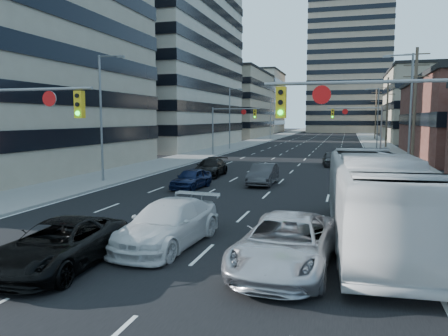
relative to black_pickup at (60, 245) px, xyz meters
name	(u,v)px	position (x,y,z in m)	size (l,w,h in m)	color
ground	(36,330)	(2.00, -3.59, -0.74)	(400.00, 400.00, 0.00)	black
road_surface	(326,134)	(2.00, 126.41, -0.73)	(18.00, 300.00, 0.02)	black
sidewalk_left	(289,133)	(-9.50, 126.41, -0.66)	(5.00, 300.00, 0.15)	slate
sidewalk_right	(366,134)	(13.50, 126.41, -0.66)	(5.00, 300.00, 0.15)	slate
office_left_mid	(142,62)	(-25.00, 56.41, 13.26)	(26.00, 34.00, 28.00)	#ADA089
office_left_far	(225,105)	(-22.00, 96.41, 7.26)	(20.00, 30.00, 16.00)	gray
office_right_far	(447,106)	(27.00, 84.41, 6.26)	(22.00, 28.00, 14.00)	gray
apartment_tower	(350,46)	(8.00, 146.41, 28.26)	(26.00, 26.00, 58.00)	gray
bg_block_left	(245,103)	(-26.00, 136.41, 9.26)	(24.00, 24.00, 20.00)	#ADA089
bg_block_right	(442,114)	(34.00, 126.41, 5.26)	(22.00, 22.00, 12.00)	gray
signal_near_left	(12,125)	(-5.45, 4.40, 3.59)	(6.59, 0.33, 6.00)	slate
signal_near_right	(380,126)	(9.45, 4.40, 3.59)	(6.59, 0.33, 6.00)	slate
signal_far_left	(231,121)	(-5.68, 41.40, 3.57)	(6.09, 0.33, 6.00)	slate
signal_far_right	(360,121)	(9.68, 41.40, 3.57)	(6.09, 0.33, 6.00)	slate
utility_pole_block	(415,106)	(14.20, 32.41, 5.04)	(2.20, 0.28, 11.00)	#4C3D2D
utility_pole_midblock	(387,111)	(14.20, 62.41, 5.04)	(2.20, 0.28, 11.00)	#4C3D2D
utility_pole_distant	(376,113)	(14.20, 92.41, 5.04)	(2.20, 0.28, 11.00)	#4C3D2D
streetlight_left_near	(103,112)	(-8.34, 16.41, 4.32)	(2.03, 0.22, 9.00)	slate
streetlight_left_mid	(231,116)	(-8.34, 51.41, 4.32)	(2.03, 0.22, 9.00)	slate
streetlight_left_far	(271,117)	(-8.34, 86.41, 4.32)	(2.03, 0.22, 9.00)	slate
streetlight_right_near	(408,112)	(12.34, 21.41, 4.32)	(2.03, 0.22, 9.00)	slate
streetlight_right_far	(377,115)	(12.34, 56.41, 4.32)	(2.03, 0.22, 9.00)	slate
black_pickup	(60,245)	(0.00, 0.00, 0.00)	(2.44, 5.29, 1.47)	black
white_van	(168,224)	(2.26, 3.11, 0.07)	(2.26, 5.55, 1.61)	silver
silver_suv	(286,243)	(6.71, 1.78, 0.08)	(2.71, 5.87, 1.63)	#B2B1B6
transit_bus	(374,199)	(9.39, 5.42, 0.92)	(2.79, 11.92, 3.32)	#BDBDBD
sedan_blue	(191,179)	(-1.41, 15.55, -0.06)	(1.59, 3.94, 1.34)	#0C1533
sedan_grey_center	(263,174)	(2.81, 18.52, 0.00)	(1.55, 4.46, 1.47)	#302F32
sedan_black_far	(210,168)	(-2.05, 21.70, -0.03)	(1.98, 4.86, 1.41)	black
sedan_grey_right	(332,159)	(6.98, 32.24, -0.02)	(1.68, 4.18, 1.42)	#2E2E30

